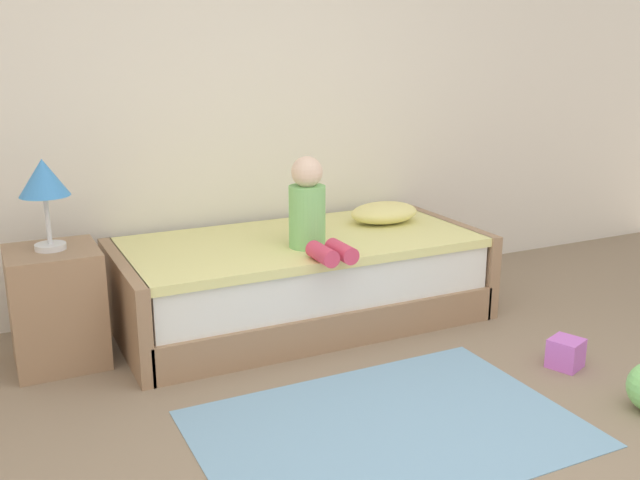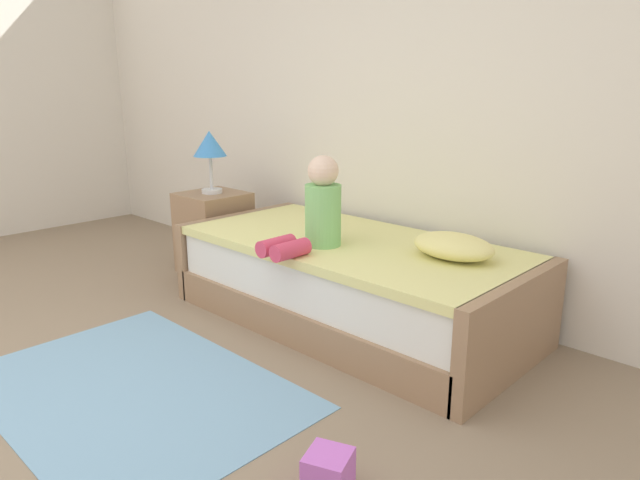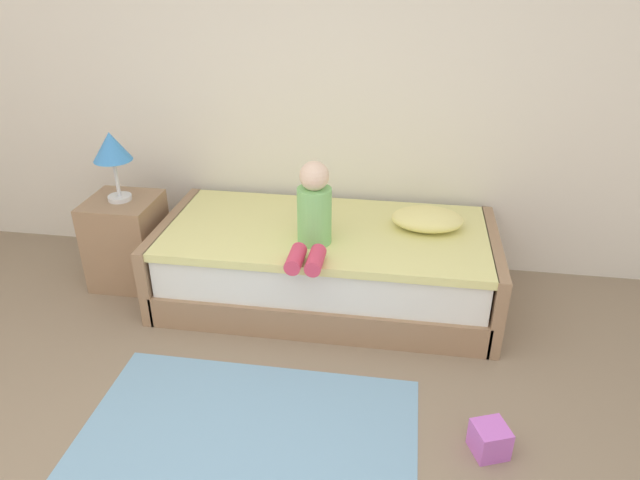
{
  "view_description": "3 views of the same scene",
  "coord_description": "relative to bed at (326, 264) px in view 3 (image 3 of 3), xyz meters",
  "views": [
    {
      "loc": [
        -1.56,
        -1.62,
        1.58
      ],
      "look_at": [
        0.08,
        1.75,
        0.55
      ],
      "focal_mm": 40.24,
      "sensor_mm": 36.0,
      "label": 1
    },
    {
      "loc": [
        2.15,
        -0.41,
        1.37
      ],
      "look_at": [
        0.08,
        1.75,
        0.55
      ],
      "focal_mm": 31.97,
      "sensor_mm": 36.0,
      "label": 2
    },
    {
      "loc": [
        0.54,
        -1.19,
        2.1
      ],
      "look_at": [
        0.08,
        1.75,
        0.55
      ],
      "focal_mm": 32.51,
      "sensor_mm": 36.0,
      "label": 3
    }
  ],
  "objects": [
    {
      "name": "table_lamp",
      "position": [
        -1.35,
        0.01,
        0.69
      ],
      "size": [
        0.24,
        0.24,
        0.45
      ],
      "color": "silver",
      "rests_on": "nightstand"
    },
    {
      "name": "nightstand",
      "position": [
        -1.35,
        0.01,
        0.05
      ],
      "size": [
        0.44,
        0.44,
        0.6
      ],
      "primitive_type": "cube",
      "color": "#997556",
      "rests_on": "ground"
    },
    {
      "name": "wall_rear",
      "position": [
        -0.08,
        0.6,
        1.2
      ],
      "size": [
        7.2,
        0.1,
        2.9
      ],
      "primitive_type": "cube",
      "color": "silver",
      "rests_on": "ground"
    },
    {
      "name": "child_figure",
      "position": [
        -0.04,
        -0.23,
        0.46
      ],
      "size": [
        0.2,
        0.51,
        0.5
      ],
      "color": "#7FC672",
      "rests_on": "bed"
    },
    {
      "name": "bed",
      "position": [
        0.0,
        0.0,
        0.0
      ],
      "size": [
        2.11,
        1.0,
        0.5
      ],
      "color": "#997556",
      "rests_on": "ground"
    },
    {
      "name": "pillow",
      "position": [
        0.62,
        0.1,
        0.32
      ],
      "size": [
        0.44,
        0.3,
        0.13
      ],
      "primitive_type": "ellipsoid",
      "color": "#F2E58C",
      "rests_on": "bed"
    },
    {
      "name": "toy_block",
      "position": [
        0.93,
        -1.17,
        -0.17
      ],
      "size": [
        0.19,
        0.19,
        0.15
      ],
      "primitive_type": "cube",
      "rotation": [
        0.0,
        0.0,
        0.37
      ],
      "color": "#CC66D8",
      "rests_on": "ground"
    },
    {
      "name": "area_rug",
      "position": [
        -0.19,
        -1.3,
        -0.24
      ],
      "size": [
        1.6,
        1.1,
        0.01
      ],
      "primitive_type": "cube",
      "color": "#7AA8CC",
      "rests_on": "ground"
    }
  ]
}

